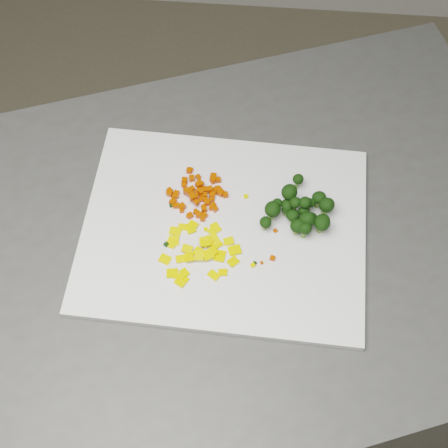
# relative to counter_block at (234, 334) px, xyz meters

# --- Properties ---
(counter_block) EXTENTS (1.17, 1.00, 0.90)m
(counter_block) POSITION_rel_counter_block_xyz_m (0.00, 0.00, 0.00)
(counter_block) COLOR #444341
(counter_block) RESTS_ON ground
(cutting_board) EXTENTS (0.45, 0.35, 0.01)m
(cutting_board) POSITION_rel_counter_block_xyz_m (-0.02, 0.01, 0.46)
(cutting_board) COLOR white
(cutting_board) RESTS_ON counter_block
(carrot_pile) EXTENTS (0.10, 0.10, 0.03)m
(carrot_pile) POSITION_rel_counter_block_xyz_m (-0.07, 0.06, 0.48)
(carrot_pile) COLOR #C03102
(carrot_pile) RESTS_ON cutting_board
(pepper_pile) EXTENTS (0.11, 0.11, 0.02)m
(pepper_pile) POSITION_rel_counter_block_xyz_m (-0.06, -0.04, 0.47)
(pepper_pile) COLOR yellow
(pepper_pile) RESTS_ON cutting_board
(broccoli_pile) EXTENTS (0.12, 0.12, 0.05)m
(broccoli_pile) POSITION_rel_counter_block_xyz_m (0.08, 0.04, 0.49)
(broccoli_pile) COLOR black
(broccoli_pile) RESTS_ON cutting_board
(carrot_cube_0) EXTENTS (0.01, 0.01, 0.01)m
(carrot_cube_0) POSITION_rel_counter_block_xyz_m (-0.07, 0.06, 0.47)
(carrot_cube_0) COLOR #C03102
(carrot_cube_0) RESTS_ON carrot_pile
(carrot_cube_1) EXTENTS (0.01, 0.01, 0.01)m
(carrot_cube_1) POSITION_rel_counter_block_xyz_m (-0.07, 0.03, 0.46)
(carrot_cube_1) COLOR #C03102
(carrot_cube_1) RESTS_ON carrot_pile
(carrot_cube_2) EXTENTS (0.01, 0.01, 0.01)m
(carrot_cube_2) POSITION_rel_counter_block_xyz_m (-0.04, 0.04, 0.47)
(carrot_cube_2) COLOR #C03102
(carrot_cube_2) RESTS_ON carrot_pile
(carrot_cube_3) EXTENTS (0.01, 0.01, 0.01)m
(carrot_cube_3) POSITION_rel_counter_block_xyz_m (-0.06, 0.08, 0.47)
(carrot_cube_3) COLOR #C03102
(carrot_cube_3) RESTS_ON carrot_pile
(carrot_cube_4) EXTENTS (0.01, 0.01, 0.01)m
(carrot_cube_4) POSITION_rel_counter_block_xyz_m (-0.08, 0.07, 0.47)
(carrot_cube_4) COLOR #C03102
(carrot_cube_4) RESTS_ON carrot_pile
(carrot_cube_5) EXTENTS (0.01, 0.01, 0.01)m
(carrot_cube_5) POSITION_rel_counter_block_xyz_m (-0.10, 0.06, 0.47)
(carrot_cube_5) COLOR #C03102
(carrot_cube_5) RESTS_ON carrot_pile
(carrot_cube_6) EXTENTS (0.01, 0.01, 0.01)m
(carrot_cube_6) POSITION_rel_counter_block_xyz_m (-0.11, 0.06, 0.46)
(carrot_cube_6) COLOR #C03102
(carrot_cube_6) RESTS_ON carrot_pile
(carrot_cube_7) EXTENTS (0.01, 0.01, 0.01)m
(carrot_cube_7) POSITION_rel_counter_block_xyz_m (-0.09, 0.08, 0.47)
(carrot_cube_7) COLOR #C03102
(carrot_cube_7) RESTS_ON carrot_pile
(carrot_cube_8) EXTENTS (0.01, 0.01, 0.01)m
(carrot_cube_8) POSITION_rel_counter_block_xyz_m (-0.04, 0.04, 0.47)
(carrot_cube_8) COLOR #C03102
(carrot_cube_8) RESTS_ON carrot_pile
(carrot_cube_9) EXTENTS (0.01, 0.01, 0.01)m
(carrot_cube_9) POSITION_rel_counter_block_xyz_m (-0.04, 0.04, 0.47)
(carrot_cube_9) COLOR #C03102
(carrot_cube_9) RESTS_ON carrot_pile
(carrot_cube_10) EXTENTS (0.01, 0.01, 0.01)m
(carrot_cube_10) POSITION_rel_counter_block_xyz_m (-0.04, 0.07, 0.47)
(carrot_cube_10) COLOR #C03102
(carrot_cube_10) RESTS_ON carrot_pile
(carrot_cube_11) EXTENTS (0.01, 0.01, 0.01)m
(carrot_cube_11) POSITION_rel_counter_block_xyz_m (-0.11, 0.07, 0.47)
(carrot_cube_11) COLOR #C03102
(carrot_cube_11) RESTS_ON carrot_pile
(carrot_cube_12) EXTENTS (0.01, 0.01, 0.01)m
(carrot_cube_12) POSITION_rel_counter_block_xyz_m (-0.06, 0.06, 0.47)
(carrot_cube_12) COLOR #C03102
(carrot_cube_12) RESTS_ON carrot_pile
(carrot_cube_13) EXTENTS (0.01, 0.01, 0.01)m
(carrot_cube_13) POSITION_rel_counter_block_xyz_m (-0.08, 0.06, 0.46)
(carrot_cube_13) COLOR #C03102
(carrot_cube_13) RESTS_ON carrot_pile
(carrot_cube_14) EXTENTS (0.01, 0.01, 0.01)m
(carrot_cube_14) POSITION_rel_counter_block_xyz_m (-0.05, 0.09, 0.47)
(carrot_cube_14) COLOR #C03102
(carrot_cube_14) RESTS_ON carrot_pile
(carrot_cube_15) EXTENTS (0.01, 0.01, 0.01)m
(carrot_cube_15) POSITION_rel_counter_block_xyz_m (-0.05, 0.09, 0.47)
(carrot_cube_15) COLOR #C03102
(carrot_cube_15) RESTS_ON carrot_pile
(carrot_cube_16) EXTENTS (0.01, 0.01, 0.01)m
(carrot_cube_16) POSITION_rel_counter_block_xyz_m (-0.11, 0.06, 0.47)
(carrot_cube_16) COLOR #C03102
(carrot_cube_16) RESTS_ON carrot_pile
(carrot_cube_17) EXTENTS (0.01, 0.01, 0.01)m
(carrot_cube_17) POSITION_rel_counter_block_xyz_m (-0.05, 0.05, 0.46)
(carrot_cube_17) COLOR #C03102
(carrot_cube_17) RESTS_ON carrot_pile
(carrot_cube_18) EXTENTS (0.01, 0.01, 0.01)m
(carrot_cube_18) POSITION_rel_counter_block_xyz_m (-0.05, 0.07, 0.47)
(carrot_cube_18) COLOR #C03102
(carrot_cube_18) RESTS_ON carrot_pile
(carrot_cube_19) EXTENTS (0.01, 0.01, 0.01)m
(carrot_cube_19) POSITION_rel_counter_block_xyz_m (-0.06, 0.07, 0.47)
(carrot_cube_19) COLOR #C03102
(carrot_cube_19) RESTS_ON carrot_pile
(carrot_cube_20) EXTENTS (0.01, 0.01, 0.01)m
(carrot_cube_20) POSITION_rel_counter_block_xyz_m (-0.06, 0.02, 0.47)
(carrot_cube_20) COLOR #C03102
(carrot_cube_20) RESTS_ON carrot_pile
(carrot_cube_21) EXTENTS (0.01, 0.01, 0.01)m
(carrot_cube_21) POSITION_rel_counter_block_xyz_m (-0.06, 0.02, 0.47)
(carrot_cube_21) COLOR #C03102
(carrot_cube_21) RESTS_ON carrot_pile
(carrot_cube_22) EXTENTS (0.01, 0.01, 0.01)m
(carrot_cube_22) POSITION_rel_counter_block_xyz_m (-0.09, 0.11, 0.47)
(carrot_cube_22) COLOR #C03102
(carrot_cube_22) RESTS_ON carrot_pile
(carrot_cube_23) EXTENTS (0.01, 0.01, 0.01)m
(carrot_cube_23) POSITION_rel_counter_block_xyz_m (-0.07, 0.09, 0.47)
(carrot_cube_23) COLOR #C03102
(carrot_cube_23) RESTS_ON carrot_pile
(carrot_cube_24) EXTENTS (0.01, 0.01, 0.01)m
(carrot_cube_24) POSITION_rel_counter_block_xyz_m (-0.06, 0.04, 0.47)
(carrot_cube_24) COLOR #C03102
(carrot_cube_24) RESTS_ON carrot_pile
(carrot_cube_25) EXTENTS (0.01, 0.01, 0.01)m
(carrot_cube_25) POSITION_rel_counter_block_xyz_m (-0.08, 0.02, 0.46)
(carrot_cube_25) COLOR #C03102
(carrot_cube_25) RESTS_ON carrot_pile
(carrot_cube_26) EXTENTS (0.01, 0.01, 0.01)m
(carrot_cube_26) POSITION_rel_counter_block_xyz_m (-0.06, 0.06, 0.47)
(carrot_cube_26) COLOR #C03102
(carrot_cube_26) RESTS_ON carrot_pile
(carrot_cube_27) EXTENTS (0.01, 0.01, 0.01)m
(carrot_cube_27) POSITION_rel_counter_block_xyz_m (-0.09, 0.06, 0.47)
(carrot_cube_27) COLOR #C03102
(carrot_cube_27) RESTS_ON carrot_pile
(carrot_cube_28) EXTENTS (0.01, 0.01, 0.01)m
(carrot_cube_28) POSITION_rel_counter_block_xyz_m (-0.10, 0.06, 0.47)
(carrot_cube_28) COLOR #C03102
(carrot_cube_28) RESTS_ON carrot_pile
(carrot_cube_29) EXTENTS (0.01, 0.01, 0.01)m
(carrot_cube_29) POSITION_rel_counter_block_xyz_m (-0.11, 0.05, 0.46)
(carrot_cube_29) COLOR #C03102
(carrot_cube_29) RESTS_ON carrot_pile
(carrot_cube_30) EXTENTS (0.01, 0.01, 0.01)m
(carrot_cube_30) POSITION_rel_counter_block_xyz_m (-0.06, 0.06, 0.46)
(carrot_cube_30) COLOR #C03102
(carrot_cube_30) RESTS_ON carrot_pile
(carrot_cube_31) EXTENTS (0.01, 0.01, 0.01)m
(carrot_cube_31) POSITION_rel_counter_block_xyz_m (-0.11, 0.04, 0.47)
(carrot_cube_31) COLOR #C03102
(carrot_cube_31) RESTS_ON carrot_pile
(carrot_cube_32) EXTENTS (0.01, 0.01, 0.01)m
(carrot_cube_32) POSITION_rel_counter_block_xyz_m (-0.05, 0.10, 0.47)
(carrot_cube_32) COLOR #C03102
(carrot_cube_32) RESTS_ON carrot_pile
(carrot_cube_33) EXTENTS (0.01, 0.01, 0.01)m
(carrot_cube_33) POSITION_rel_counter_block_xyz_m (-0.06, 0.07, 0.47)
(carrot_cube_33) COLOR #C03102
(carrot_cube_33) RESTS_ON carrot_pile
(carrot_cube_34) EXTENTS (0.01, 0.01, 0.01)m
(carrot_cube_34) POSITION_rel_counter_block_xyz_m (-0.10, 0.04, 0.47)
(carrot_cube_34) COLOR #C03102
(carrot_cube_34) RESTS_ON carrot_pile
(carrot_cube_35) EXTENTS (0.01, 0.01, 0.01)m
(carrot_cube_35) POSITION_rel_counter_block_xyz_m (-0.06, 0.06, 0.47)
(carrot_cube_35) COLOR #C03102
(carrot_cube_35) RESTS_ON carrot_pile
(carrot_cube_36) EXTENTS (0.01, 0.01, 0.01)m
(carrot_cube_36) POSITION_rel_counter_block_xyz_m (-0.08, 0.11, 0.46)
(carrot_cube_36) COLOR #C03102
(carrot_cube_36) RESTS_ON carrot_pile
(carrot_cube_37) EXTENTS (0.01, 0.01, 0.01)m
(carrot_cube_37) POSITION_rel_counter_block_xyz_m (-0.05, 0.06, 0.46)
(carrot_cube_37) COLOR #C03102
(carrot_cube_37) RESTS_ON carrot_pile
(carrot_cube_38) EXTENTS (0.01, 0.01, 0.01)m
(carrot_cube_38) POSITION_rel_counter_block_xyz_m (-0.07, 0.03, 0.46)
(carrot_cube_38) COLOR #C03102
(carrot_cube_38) RESTS_ON carrot_pile
(carrot_cube_39) EXTENTS (0.01, 0.01, 0.01)m
(carrot_cube_39) POSITION_rel_counter_block_xyz_m (-0.04, 0.06, 0.47)
(carrot_cube_39) COLOR #C03102
(carrot_cube_39) RESTS_ON carrot_pile
(carrot_cube_40) EXTENTS (0.01, 0.01, 0.01)m
(carrot_cube_40) POSITION_rel_counter_block_xyz_m (-0.07, 0.05, 0.47)
(carrot_cube_40) COLOR #C03102
(carrot_cube_40) RESTS_ON carrot_pile
(carrot_cube_41) EXTENTS (0.01, 0.01, 0.01)m
(carrot_cube_41) POSITION_rel_counter_block_xyz_m (-0.06, 0.04, 0.46)
(carrot_cube_41) COLOR #C03102
(carrot_cube_41) RESTS_ON carrot_pile
(carrot_cube_42) EXTENTS (0.01, 0.01, 0.01)m
(carrot_cube_42) POSITION_rel_counter_block_xyz_m (-0.08, 0.06, 0.47)
(carrot_cube_42) COLOR #C03102
(carrot_cube_42) RESTS_ON carrot_pile
(carrot_cube_43) EXTENTS (0.01, 0.01, 0.01)m
(carrot_cube_43) POSITION_rel_counter_block_xyz_m (-0.07, 0.08, 0.47)
(carrot_cube_43) COLOR #C03102
(carrot_cube_43) RESTS_ON carrot_pile
(carrot_cube_44) EXTENTS (0.01, 0.01, 0.01)m
(carrot_cube_44) POSITION_rel_counter_block_xyz_m (-0.05, 0.09, 0.46)
(carrot_cube_44) COLOR #C03102
(carrot_cube_44) RESTS_ON carrot_pile
(carrot_cube_45) EXTENTS (0.01, 0.01, 0.01)m
(carrot_cube_45) POSITION_rel_counter_block_xyz_m (-0.04, 0.07, 0.47)
(carrot_cube_45) COLOR #C03102
(carrot_cube_45) RESTS_ON carrot_pile
(carrot_cube_46) EXTENTS (0.01, 0.01, 0.01)m
(carrot_cube_46) POSITION_rel_counter_block_xyz_m (-0.04, 0.07, 0.47)
(carrot_cube_46) COLOR #C03102
(carrot_cube_46) RESTS_ON carrot_pile
(carrot_cube_47) EXTENTS (0.01, 0.01, 0.01)m
(carrot_cube_47) POSITION_rel_counter_block_xyz_m (-0.06, 0.06, 0.46)
(carrot_cube_47) COLOR #C03102
(carrot_cube_47) RESTS_ON carrot_pile
(carrot_cube_48) EXTENTS (0.01, 0.01, 0.01)m
(carrot_cube_48) POSITION_rel_counter_block_xyz_m (-0.09, 0.09, 0.47)
(carrot_cube_48) COLOR #C03102
(carrot_cube_48) RESTS_ON carrot_pile
(carrot_cube_49) EXTENTS (0.01, 0.01, 0.01)m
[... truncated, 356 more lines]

